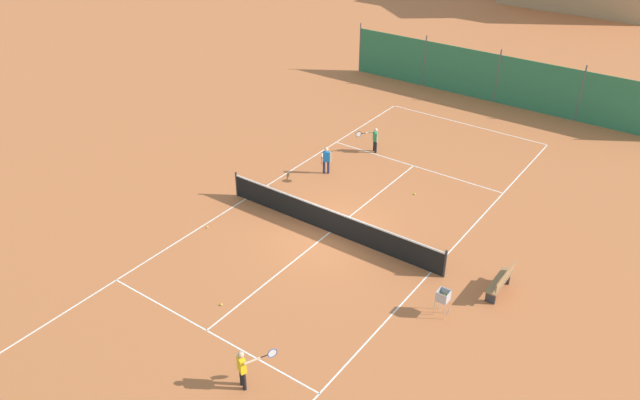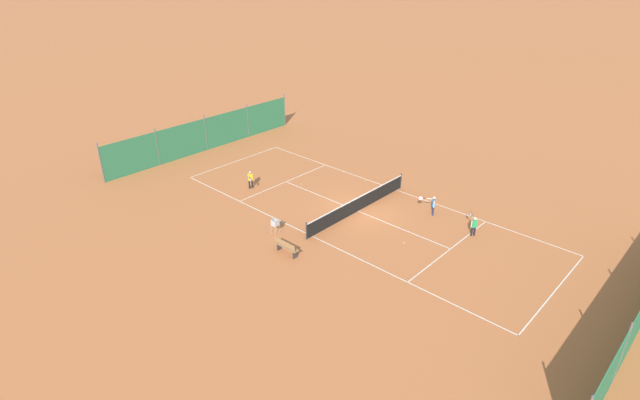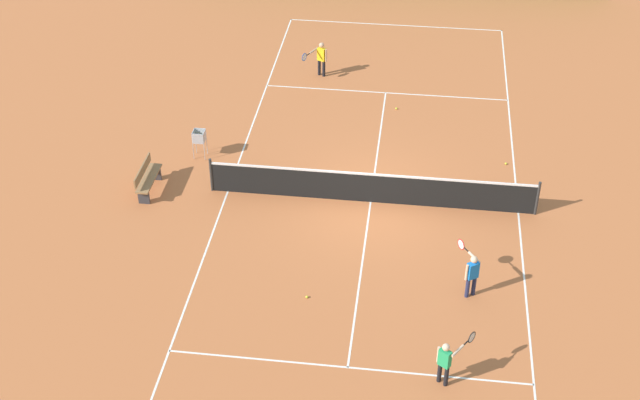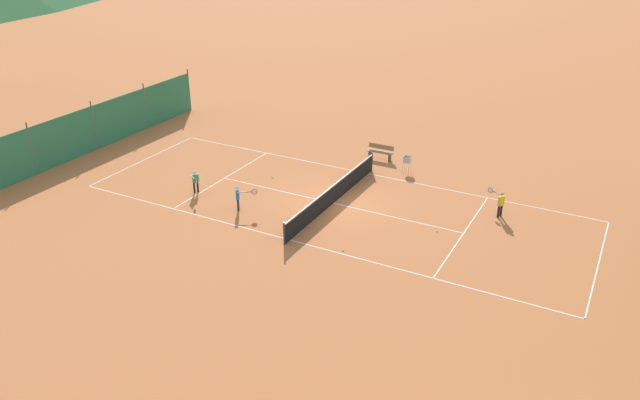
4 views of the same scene
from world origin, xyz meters
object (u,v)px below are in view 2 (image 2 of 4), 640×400
object	(u,v)px
tennis_net	(358,204)
tennis_ball_by_net_left	(301,184)
player_far_service	(250,179)
courtside_bench	(286,247)
tennis_ball_far_corner	(404,243)
tennis_ball_mid_court	(366,180)
player_near_baseline	(474,224)
player_far_baseline	(433,204)
ball_hopper	(275,224)

from	to	relation	value
tennis_net	tennis_ball_by_net_left	world-z (taller)	tennis_net
player_far_service	courtside_bench	size ratio (longest dim) A/B	0.83
player_far_service	tennis_ball_far_corner	distance (m)	11.64
tennis_ball_by_net_left	tennis_ball_mid_court	xyz separation A→B (m)	(-3.44, 2.90, 0.00)
player_far_service	tennis_ball_mid_court	size ratio (longest dim) A/B	18.95
tennis_net	courtside_bench	xyz separation A→B (m)	(6.34, 0.27, -0.05)
player_near_baseline	player_far_baseline	bearing A→B (deg)	-100.85
tennis_ball_mid_court	courtside_bench	bearing A→B (deg)	14.78
tennis_ball_mid_court	ball_hopper	world-z (taller)	ball_hopper
tennis_ball_far_corner	courtside_bench	distance (m)	6.48
tennis_ball_mid_court	tennis_ball_by_net_left	bearing A→B (deg)	-40.11
tennis_ball_mid_court	tennis_net	bearing A→B (deg)	32.11
tennis_net	player_near_baseline	distance (m)	6.90
player_far_service	tennis_ball_mid_court	bearing A→B (deg)	141.61
player_near_baseline	tennis_ball_far_corner	xyz separation A→B (m)	(3.36, -2.34, -0.65)
ball_hopper	player_far_service	bearing A→B (deg)	-117.64
player_far_baseline	courtside_bench	size ratio (longest dim) A/B	0.82
tennis_net	tennis_ball_mid_court	xyz separation A→B (m)	(-3.86, -2.42, -0.47)
tennis_ball_by_net_left	ball_hopper	xyz separation A→B (m)	(5.72, 3.60, 0.62)
player_far_baseline	tennis_ball_by_net_left	size ratio (longest dim) A/B	18.57
player_near_baseline	tennis_ball_mid_court	world-z (taller)	player_near_baseline
tennis_ball_by_net_left	courtside_bench	size ratio (longest dim) A/B	0.04
player_far_service	courtside_bench	bearing A→B (deg)	62.33
tennis_ball_by_net_left	tennis_ball_far_corner	distance (m)	9.68
tennis_ball_by_net_left	tennis_ball_far_corner	xyz separation A→B (m)	(1.65, 9.54, 0.00)
tennis_net	tennis_ball_far_corner	size ratio (longest dim) A/B	139.09
player_far_baseline	courtside_bench	xyz separation A→B (m)	(9.05, -3.31, -0.27)
tennis_ball_by_net_left	tennis_ball_mid_court	world-z (taller)	same
player_near_baseline	tennis_ball_mid_court	bearing A→B (deg)	-100.86
player_far_baseline	player_far_service	distance (m)	12.03
player_near_baseline	tennis_ball_by_net_left	distance (m)	12.02
courtside_bench	player_far_service	bearing A→B (deg)	-117.67
player_far_baseline	tennis_ball_far_corner	distance (m)	4.05
tennis_ball_by_net_left	tennis_net	bearing A→B (deg)	85.46
player_near_baseline	tennis_ball_far_corner	world-z (taller)	player_near_baseline
player_near_baseline	tennis_ball_mid_court	size ratio (longest dim) A/B	17.76
player_far_baseline	player_far_service	world-z (taller)	player_far_service
player_far_baseline	player_near_baseline	world-z (taller)	player_far_baseline
player_far_service	tennis_net	bearing A→B (deg)	107.76
tennis_net	courtside_bench	size ratio (longest dim) A/B	6.12
tennis_ball_by_net_left	tennis_ball_far_corner	bearing A→B (deg)	80.19
player_far_baseline	ball_hopper	distance (m)	9.60
tennis_net	player_far_baseline	xyz separation A→B (m)	(-2.71, 3.58, 0.22)
player_near_baseline	ball_hopper	bearing A→B (deg)	-48.05
player_far_baseline	ball_hopper	xyz separation A→B (m)	(8.01, -5.29, -0.06)
tennis_ball_far_corner	ball_hopper	distance (m)	7.22
tennis_ball_mid_court	courtside_bench	size ratio (longest dim) A/B	0.04
player_near_baseline	courtside_bench	world-z (taller)	player_near_baseline
tennis_ball_by_net_left	tennis_ball_far_corner	world-z (taller)	same
courtside_bench	tennis_ball_mid_court	bearing A→B (deg)	-165.22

